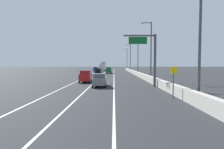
{
  "coord_description": "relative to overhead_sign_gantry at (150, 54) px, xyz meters",
  "views": [
    {
      "loc": [
        1.49,
        -3.04,
        3.28
      ],
      "look_at": [
        1.1,
        35.95,
        1.13
      ],
      "focal_mm": 31.0,
      "sensor_mm": 36.0,
      "label": 1
    }
  ],
  "objects": [
    {
      "name": "ground_plane",
      "position": [
        -6.61,
        39.33,
        -4.73
      ],
      "size": [
        320.0,
        320.0,
        0.0
      ],
      "primitive_type": "plane",
      "color": "#26282B"
    },
    {
      "name": "lane_stripe_left",
      "position": [
        -12.11,
        30.33,
        -4.73
      ],
      "size": [
        0.16,
        130.0,
        0.0
      ],
      "primitive_type": "cube",
      "color": "silver",
      "rests_on": "ground_plane"
    },
    {
      "name": "lane_stripe_center",
      "position": [
        -8.61,
        30.33,
        -4.73
      ],
      "size": [
        0.16,
        130.0,
        0.0
      ],
      "primitive_type": "cube",
      "color": "silver",
      "rests_on": "ground_plane"
    },
    {
      "name": "lane_stripe_right",
      "position": [
        -5.11,
        30.33,
        -4.73
      ],
      "size": [
        0.16,
        130.0,
        0.0
      ],
      "primitive_type": "cube",
      "color": "silver",
      "rests_on": "ground_plane"
    },
    {
      "name": "jersey_barrier_right",
      "position": [
        1.34,
        15.33,
        -4.18
      ],
      "size": [
        0.6,
        120.0,
        1.1
      ],
      "primitive_type": "cube",
      "color": "#B2ADA3",
      "rests_on": "ground_plane"
    },
    {
      "name": "overhead_sign_gantry",
      "position": [
        0.0,
        0.0,
        0.0
      ],
      "size": [
        4.68,
        0.36,
        7.5
      ],
      "color": "#47474C",
      "rests_on": "ground_plane"
    },
    {
      "name": "speed_advisory_sign",
      "position": [
        0.44,
        -9.67,
        -2.96
      ],
      "size": [
        0.6,
        0.11,
        3.0
      ],
      "color": "#4C4C51",
      "rests_on": "ground_plane"
    },
    {
      "name": "lamp_post_right_near",
      "position": [
        1.82,
        -11.4,
        1.77
      ],
      "size": [
        2.14,
        0.44,
        11.46
      ],
      "color": "#4C4C51",
      "rests_on": "ground_plane"
    },
    {
      "name": "lamp_post_right_second",
      "position": [
        1.89,
        10.23,
        1.77
      ],
      "size": [
        2.14,
        0.44,
        11.46
      ],
      "color": "#4C4C51",
      "rests_on": "ground_plane"
    },
    {
      "name": "lamp_post_right_third",
      "position": [
        2.04,
        31.86,
        1.77
      ],
      "size": [
        2.14,
        0.44,
        11.46
      ],
      "color": "#4C4C51",
      "rests_on": "ground_plane"
    },
    {
      "name": "lamp_post_right_fourth",
      "position": [
        1.54,
        53.49,
        1.77
      ],
      "size": [
        2.14,
        0.44,
        11.46
      ],
      "color": "#4C4C51",
      "rests_on": "ground_plane"
    },
    {
      "name": "lamp_post_right_fifth",
      "position": [
        1.6,
        75.12,
        1.77
      ],
      "size": [
        2.14,
        0.44,
        11.46
      ],
      "color": "#4C4C51",
      "rests_on": "ground_plane"
    },
    {
      "name": "car_black_0",
      "position": [
        -10.02,
        32.21,
        -3.75
      ],
      "size": [
        1.91,
        4.31,
        1.96
      ],
      "color": "black",
      "rests_on": "ground_plane"
    },
    {
      "name": "car_red_1",
      "position": [
        -10.14,
        6.44,
        -3.67
      ],
      "size": [
        1.98,
        4.18,
        2.14
      ],
      "color": "red",
      "rests_on": "ground_plane"
    },
    {
      "name": "car_gray_2",
      "position": [
        -7.22,
        0.2,
        -3.79
      ],
      "size": [
        2.0,
        4.79,
        1.88
      ],
      "color": "slate",
      "rests_on": "ground_plane"
    },
    {
      "name": "car_green_3",
      "position": [
        -6.86,
        38.01,
        -3.68
      ],
      "size": [
        1.91,
        4.27,
        2.11
      ],
      "color": "#196033",
      "rests_on": "ground_plane"
    },
    {
      "name": "car_blue_4",
      "position": [
        -13.14,
        57.81,
        -3.77
      ],
      "size": [
        2.12,
        4.54,
        1.92
      ],
      "color": "#1E389E",
      "rests_on": "ground_plane"
    },
    {
      "name": "box_truck",
      "position": [
        -10.31,
        63.12,
        -2.74
      ],
      "size": [
        2.7,
        8.76,
        4.33
      ],
      "color": "silver",
      "rests_on": "ground_plane"
    }
  ]
}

